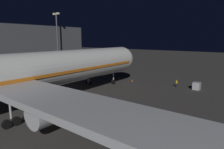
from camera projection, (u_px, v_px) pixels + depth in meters
ground_plane at (72, 97)px, 38.75m from camera, size 320.00×320.00×0.00m
airliner_at_gate at (7, 76)px, 28.34m from camera, size 58.08×65.42×19.20m
jet_bridge at (71, 58)px, 52.27m from camera, size 21.21×3.40×7.72m
apron_floodlight_mast at (57, 39)px, 64.73m from camera, size 2.90×0.50×19.77m
baggage_container_near_belt at (197, 86)px, 44.11m from camera, size 1.52×1.60×1.68m
ground_crew_by_belt_loader at (177, 83)px, 46.41m from camera, size 0.40×0.40×1.76m
traffic_cone_nose_port at (132, 81)px, 52.44m from camera, size 0.36×0.36×0.55m
traffic_cone_nose_starboard at (119, 79)px, 55.08m from camera, size 0.36×0.36×0.55m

